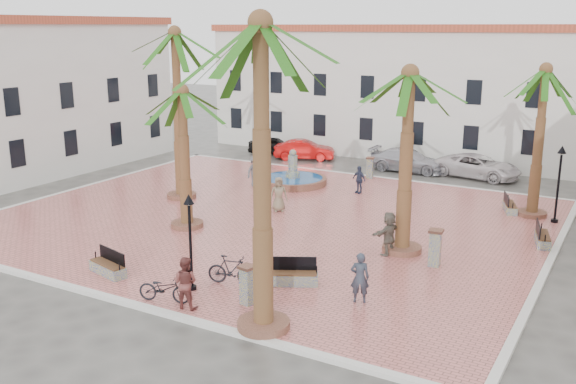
# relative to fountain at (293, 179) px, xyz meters

# --- Properties ---
(ground) EXTENTS (120.00, 120.00, 0.00)m
(ground) POSITION_rel_fountain_xyz_m (2.47, -6.71, -0.44)
(ground) COLOR #56544F
(ground) RESTS_ON ground
(plaza) EXTENTS (26.00, 22.00, 0.15)m
(plaza) POSITION_rel_fountain_xyz_m (2.47, -6.71, -0.36)
(plaza) COLOR #D16D66
(plaza) RESTS_ON ground
(kerb_n) EXTENTS (26.30, 0.30, 0.16)m
(kerb_n) POSITION_rel_fountain_xyz_m (2.47, 4.29, -0.36)
(kerb_n) COLOR silver
(kerb_n) RESTS_ON ground
(kerb_s) EXTENTS (26.30, 0.30, 0.16)m
(kerb_s) POSITION_rel_fountain_xyz_m (2.47, -17.71, -0.36)
(kerb_s) COLOR silver
(kerb_s) RESTS_ON ground
(kerb_e) EXTENTS (0.30, 22.30, 0.16)m
(kerb_e) POSITION_rel_fountain_xyz_m (15.47, -6.71, -0.36)
(kerb_e) COLOR silver
(kerb_e) RESTS_ON ground
(kerb_w) EXTENTS (0.30, 22.30, 0.16)m
(kerb_w) POSITION_rel_fountain_xyz_m (-10.53, -6.71, -0.36)
(kerb_w) COLOR silver
(kerb_w) RESTS_ON ground
(building_north) EXTENTS (30.40, 7.40, 9.50)m
(building_north) POSITION_rel_fountain_xyz_m (2.47, 13.29, 4.33)
(building_north) COLOR white
(building_north) RESTS_ON ground
(building_west) EXTENTS (6.40, 24.40, 10.00)m
(building_west) POSITION_rel_fountain_xyz_m (-16.53, -6.71, 4.58)
(building_west) COLOR white
(building_west) RESTS_ON ground
(fountain) EXTENTS (4.09, 4.09, 2.11)m
(fountain) POSITION_rel_fountain_xyz_m (0.00, 0.00, 0.00)
(fountain) COLOR brown
(fountain) RESTS_ON plaza
(palm_nw) EXTENTS (5.25, 5.25, 9.28)m
(palm_nw) POSITION_rel_fountain_xyz_m (-3.84, -5.81, 7.71)
(palm_nw) COLOR brown
(palm_nw) RESTS_ON plaza
(palm_sw) EXTENTS (4.97, 4.97, 6.74)m
(palm_sw) POSITION_rel_fountain_xyz_m (-0.23, -9.91, 5.31)
(palm_sw) COLOR brown
(palm_sw) RESTS_ON plaza
(palm_s) EXTENTS (5.43, 5.43, 9.71)m
(palm_s) POSITION_rel_fountain_xyz_m (8.47, -17.11, 8.08)
(palm_s) COLOR brown
(palm_s) RESTS_ON plaza
(palm_e) EXTENTS (5.39, 5.39, 7.82)m
(palm_e) POSITION_rel_fountain_xyz_m (9.84, -8.19, 6.28)
(palm_e) COLOR brown
(palm_e) RESTS_ON plaza
(palm_ne) EXTENTS (4.74, 4.74, 7.58)m
(palm_ne) POSITION_rel_fountain_xyz_m (13.71, 0.11, 6.17)
(palm_ne) COLOR brown
(palm_ne) RESTS_ON plaza
(bench_s) EXTENTS (1.90, 0.99, 0.96)m
(bench_s) POSITION_rel_fountain_xyz_m (0.90, -16.19, -0.02)
(bench_s) COLOR gray
(bench_s) RESTS_ON plaza
(bench_se) EXTENTS (1.94, 1.40, 1.00)m
(bench_se) POSITION_rel_fountain_xyz_m (7.54, -13.58, -0.01)
(bench_se) COLOR gray
(bench_se) RESTS_ON plaza
(bench_e) EXTENTS (0.96, 1.89, 0.96)m
(bench_e) POSITION_rel_fountain_xyz_m (14.85, -4.28, -0.02)
(bench_e) COLOR gray
(bench_e) RESTS_ON plaza
(bench_ne) EXTENTS (1.05, 1.78, 0.90)m
(bench_ne) POSITION_rel_fountain_xyz_m (12.58, 0.30, -0.03)
(bench_ne) COLOR gray
(bench_ne) RESTS_ON plaza
(lamppost_s) EXTENTS (0.39, 0.39, 3.57)m
(lamppost_s) POSITION_rel_fountain_xyz_m (4.61, -15.77, 2.13)
(lamppost_s) COLOR black
(lamppost_s) RESTS_ON plaza
(lamppost_e) EXTENTS (0.41, 0.41, 3.78)m
(lamppost_e) POSITION_rel_fountain_xyz_m (14.87, -0.54, 2.27)
(lamppost_e) COLOR black
(lamppost_e) RESTS_ON plaza
(bollard_se) EXTENTS (0.58, 0.58, 1.40)m
(bollard_se) POSITION_rel_fountain_xyz_m (7.05, -15.85, 0.44)
(bollard_se) COLOR gray
(bollard_se) RESTS_ON plaza
(bollard_n) EXTENTS (0.56, 0.56, 1.34)m
(bollard_n) POSITION_rel_fountain_xyz_m (3.46, 3.69, 0.40)
(bollard_n) COLOR gray
(bollard_n) RESTS_ON plaza
(bollard_e) EXTENTS (0.60, 0.60, 1.51)m
(bollard_e) POSITION_rel_fountain_xyz_m (11.53, -9.15, 0.49)
(bollard_e) COLOR gray
(bollard_e) RESTS_ON plaza
(litter_bin) EXTENTS (0.34, 0.34, 0.66)m
(litter_bin) POSITION_rel_fountain_xyz_m (7.81, -16.32, 0.05)
(litter_bin) COLOR black
(litter_bin) RESTS_ON plaza
(cyclist_a) EXTENTS (0.77, 0.65, 1.80)m
(cyclist_a) POSITION_rel_fountain_xyz_m (10.31, -13.80, 0.61)
(cyclist_a) COLOR #2E3543
(cyclist_a) RESTS_ON plaza
(bicycle_a) EXTENTS (1.98, 1.13, 0.98)m
(bicycle_a) POSITION_rel_fountain_xyz_m (4.46, -17.11, 0.21)
(bicycle_a) COLOR black
(bicycle_a) RESTS_ON plaza
(cyclist_b) EXTENTS (0.98, 0.82, 1.81)m
(cyclist_b) POSITION_rel_fountain_xyz_m (5.39, -17.11, 0.62)
(cyclist_b) COLOR brown
(cyclist_b) RESTS_ON plaza
(bicycle_b) EXTENTS (1.92, 0.97, 1.11)m
(bicycle_b) POSITION_rel_fountain_xyz_m (5.59, -14.67, 0.27)
(bicycle_b) COLOR black
(bicycle_b) RESTS_ON plaza
(pedestrian_fountain_a) EXTENTS (1.04, 0.98, 1.79)m
(pedestrian_fountain_a) POSITION_rel_fountain_xyz_m (2.23, -5.48, 0.61)
(pedestrian_fountain_a) COLOR #7D6D54
(pedestrian_fountain_a) RESTS_ON plaza
(pedestrian_fountain_b) EXTENTS (0.99, 0.66, 1.57)m
(pedestrian_fountain_b) POSITION_rel_fountain_xyz_m (4.32, -0.03, 0.50)
(pedestrian_fountain_b) COLOR #2F3650
(pedestrian_fountain_b) RESTS_ON plaza
(pedestrian_north) EXTENTS (0.94, 1.32, 1.85)m
(pedestrian_north) POSITION_rel_fountain_xyz_m (-1.68, -1.63, 0.64)
(pedestrian_north) COLOR #55565B
(pedestrian_north) RESTS_ON plaza
(pedestrian_east) EXTENTS (0.96, 1.79, 1.84)m
(pedestrian_east) POSITION_rel_fountain_xyz_m (9.46, -8.81, 0.63)
(pedestrian_east) COLOR #676053
(pedestrian_east) RESTS_ON plaza
(car_black) EXTENTS (4.18, 2.81, 1.32)m
(car_black) POSITION_rel_fountain_xyz_m (-6.08, 8.02, 0.22)
(car_black) COLOR black
(car_black) RESTS_ON ground
(car_red) EXTENTS (4.55, 2.99, 1.42)m
(car_red) POSITION_rel_fountain_xyz_m (-3.17, 7.41, 0.27)
(car_red) COLOR #BB0D0C
(car_red) RESTS_ON ground
(car_silver) EXTENTS (5.14, 2.14, 1.48)m
(car_silver) POSITION_rel_fountain_xyz_m (4.65, 7.38, 0.31)
(car_silver) COLOR #B0AFB8
(car_silver) RESTS_ON ground
(car_white) EXTENTS (5.66, 3.30, 1.48)m
(car_white) POSITION_rel_fountain_xyz_m (9.14, 7.79, 0.30)
(car_white) COLOR silver
(car_white) RESTS_ON ground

